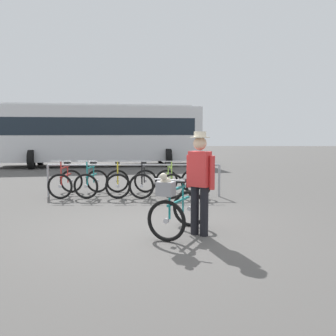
# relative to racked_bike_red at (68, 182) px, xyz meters

# --- Properties ---
(ground_plane) EXTENTS (80.00, 80.00, 0.00)m
(ground_plane) POSITION_rel_racked_bike_red_xyz_m (2.52, -3.44, -0.37)
(ground_plane) COLOR #514F4C
(bike_rack_rail) EXTENTS (4.61, 0.11, 0.88)m
(bike_rack_rail) POSITION_rel_racked_bike_red_xyz_m (1.86, -0.16, 0.33)
(bike_rack_rail) COLOR #99999E
(bike_rack_rail) RESTS_ON ground
(racked_bike_red) EXTENTS (0.68, 1.10, 0.97)m
(racked_bike_red) POSITION_rel_racked_bike_red_xyz_m (0.00, 0.00, 0.00)
(racked_bike_red) COLOR black
(racked_bike_red) RESTS_ON ground
(racked_bike_teal) EXTENTS (0.76, 1.17, 0.98)m
(racked_bike_teal) POSITION_rel_racked_bike_red_xyz_m (0.70, 0.01, -0.00)
(racked_bike_teal) COLOR black
(racked_bike_teal) RESTS_ON ground
(racked_bike_yellow) EXTENTS (0.81, 1.19, 0.97)m
(racked_bike_yellow) POSITION_rel_racked_bike_red_xyz_m (1.40, 0.01, 0.00)
(racked_bike_yellow) COLOR black
(racked_bike_yellow) RESTS_ON ground
(racked_bike_black) EXTENTS (0.70, 1.13, 0.97)m
(racked_bike_black) POSITION_rel_racked_bike_red_xyz_m (2.10, 0.02, -0.00)
(racked_bike_black) COLOR black
(racked_bike_black) RESTS_ON ground
(racked_bike_lime) EXTENTS (0.82, 1.18, 0.97)m
(racked_bike_lime) POSITION_rel_racked_bike_red_xyz_m (2.80, 0.03, 0.00)
(racked_bike_lime) COLOR black
(racked_bike_lime) RESTS_ON ground
(racked_bike_white) EXTENTS (0.76, 1.14, 0.97)m
(racked_bike_white) POSITION_rel_racked_bike_red_xyz_m (3.50, 0.04, 0.00)
(racked_bike_white) COLOR black
(racked_bike_white) RESTS_ON ground
(featured_bicycle) EXTENTS (1.05, 1.26, 1.09)m
(featured_bicycle) POSITION_rel_racked_bike_red_xyz_m (2.90, -3.85, 0.12)
(featured_bicycle) COLOR black
(featured_bicycle) RESTS_ON ground
(person_with_featured_bike) EXTENTS (0.45, 0.37, 1.72)m
(person_with_featured_bike) POSITION_rel_racked_bike_red_xyz_m (3.29, -3.84, 0.58)
(person_with_featured_bike) COLOR black
(person_with_featured_bike) RESTS_ON ground
(bus_distant) EXTENTS (10.28, 4.53, 3.08)m
(bus_distant) POSITION_rel_racked_bike_red_xyz_m (-0.64, 9.03, 1.37)
(bus_distant) COLOR silver
(bus_distant) RESTS_ON ground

